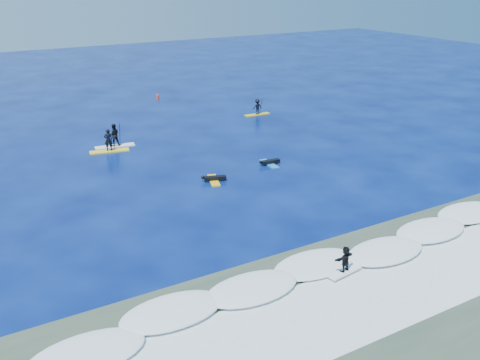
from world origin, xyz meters
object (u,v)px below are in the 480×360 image
prone_paddler_far (269,163)px  wave_surfer (345,261)px  sup_paddler_center (114,137)px  prone_paddler_near (214,179)px  sup_paddler_left (109,144)px  sup_paddler_right (257,108)px  marker_buoy (158,96)px

prone_paddler_far → wave_surfer: size_ratio=1.11×
sup_paddler_center → prone_paddler_near: sup_paddler_center is taller
sup_paddler_left → sup_paddler_right: bearing=25.3°
prone_paddler_near → prone_paddler_far: size_ratio=1.04×
sup_paddler_left → marker_buoy: (10.82, 16.10, -0.38)m
prone_paddler_near → wave_surfer: bearing=-162.4°
prone_paddler_far → wave_surfer: wave_surfer is taller
sup_paddler_center → sup_paddler_right: bearing=18.6°
sup_paddler_center → sup_paddler_right: size_ratio=1.23×
sup_paddler_center → marker_buoy: 18.10m
sup_paddler_left → sup_paddler_center: size_ratio=0.97×
sup_paddler_left → marker_buoy: size_ratio=4.50×
sup_paddler_left → marker_buoy: sup_paddler_left is taller
sup_paddler_right → wave_surfer: size_ratio=1.36×
sup_paddler_right → wave_surfer: 31.57m
sup_paddler_right → sup_paddler_left: bearing=-164.7°
sup_paddler_left → prone_paddler_near: size_ratio=1.41×
sup_paddler_left → wave_surfer: sup_paddler_left is taller
sup_paddler_right → marker_buoy: 13.59m
sup_paddler_left → wave_surfer: 25.17m
sup_paddler_left → prone_paddler_far: size_ratio=1.47×
sup_paddler_center → wave_surfer: (3.40, -25.84, -0.06)m
prone_paddler_far → sup_paddler_left: bearing=50.2°
sup_paddler_left → wave_surfer: bearing=-68.4°
sup_paddler_left → prone_paddler_far: bearing=-31.6°
sup_paddler_right → prone_paddler_far: (-7.22, -13.39, -0.60)m
sup_paddler_center → sup_paddler_right: sup_paddler_center is taller
marker_buoy → sup_paddler_center: bearing=-123.6°
sup_paddler_center → prone_paddler_far: 13.78m
prone_paddler_far → marker_buoy: size_ratio=3.07×
prone_paddler_near → prone_paddler_far: (5.36, 0.92, -0.00)m
sup_paddler_right → marker_buoy: size_ratio=3.78×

